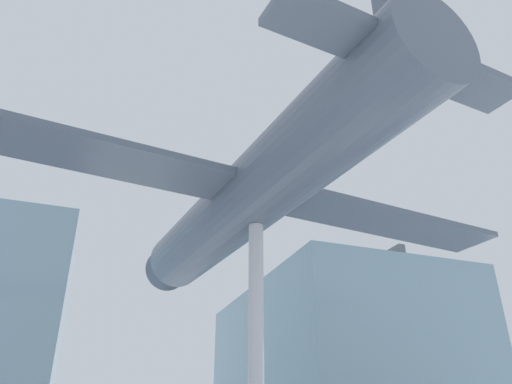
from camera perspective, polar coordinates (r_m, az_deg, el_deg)
The scene contains 3 objects.
glass_pavilion_right at distance 30.37m, azimuth 9.32°, elevation -20.31°, with size 10.21×15.70×10.37m.
support_pylon_central at distance 13.24m, azimuth 0.00°, elevation -18.50°, with size 0.41×0.41×7.25m.
suspended_airplane at distance 14.90m, azimuth -0.55°, elevation -0.45°, with size 18.41×15.97×3.34m.
Camera 1 is at (-4.44, -12.33, 1.79)m, focal length 35.00 mm.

